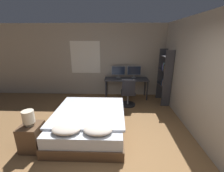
% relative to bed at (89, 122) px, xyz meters
% --- Properties ---
extents(ground_plane, '(20.00, 20.00, 0.00)m').
position_rel_bed_xyz_m(ground_plane, '(0.56, -1.15, -0.26)').
color(ground_plane, brown).
extents(wall_back, '(12.00, 0.08, 2.70)m').
position_rel_bed_xyz_m(wall_back, '(0.54, 2.62, 1.09)').
color(wall_back, '#9E9384').
rests_on(wall_back, ground_plane).
extents(wall_side_right, '(0.06, 12.00, 2.70)m').
position_rel_bed_xyz_m(wall_side_right, '(2.47, 0.35, 1.09)').
color(wall_side_right, '#9E9384').
rests_on(wall_side_right, ground_plane).
extents(bed, '(1.65, 1.94, 0.60)m').
position_rel_bed_xyz_m(bed, '(0.00, 0.00, 0.00)').
color(bed, brown).
rests_on(bed, ground_plane).
extents(nightstand, '(0.39, 0.44, 0.54)m').
position_rel_bed_xyz_m(nightstand, '(-1.06, -0.61, 0.01)').
color(nightstand, brown).
rests_on(nightstand, ground_plane).
extents(bedside_lamp, '(0.22, 0.22, 0.31)m').
position_rel_bed_xyz_m(bedside_lamp, '(-1.06, -0.61, 0.46)').
color(bedside_lamp, gray).
rests_on(bedside_lamp, nightstand).
extents(desk, '(1.60, 0.58, 0.74)m').
position_rel_bed_xyz_m(desk, '(1.00, 2.26, 0.39)').
color(desk, '#38383D').
rests_on(desk, ground_plane).
extents(monitor_left, '(0.52, 0.16, 0.45)m').
position_rel_bed_xyz_m(monitor_left, '(0.71, 2.45, 0.74)').
color(monitor_left, '#B7B7BC').
rests_on(monitor_left, desk).
extents(monitor_right, '(0.52, 0.16, 0.45)m').
position_rel_bed_xyz_m(monitor_right, '(1.30, 2.45, 0.74)').
color(monitor_right, '#B7B7BC').
rests_on(monitor_right, desk).
extents(keyboard, '(0.34, 0.13, 0.02)m').
position_rel_bed_xyz_m(keyboard, '(1.00, 2.07, 0.49)').
color(keyboard, '#B7B7BC').
rests_on(keyboard, desk).
extents(computer_mouse, '(0.07, 0.05, 0.04)m').
position_rel_bed_xyz_m(computer_mouse, '(1.26, 2.07, 0.50)').
color(computer_mouse, '#B7B7BC').
rests_on(computer_mouse, desk).
extents(office_chair, '(0.52, 0.52, 0.94)m').
position_rel_bed_xyz_m(office_chair, '(1.03, 1.53, 0.12)').
color(office_chair, black).
rests_on(office_chair, ground_plane).
extents(bookshelf, '(0.28, 0.72, 1.84)m').
position_rel_bed_xyz_m(bookshelf, '(2.28, 1.82, 0.77)').
color(bookshelf, '#333338').
rests_on(bookshelf, ground_plane).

